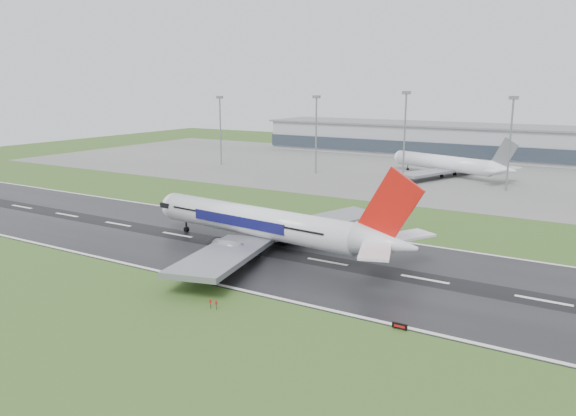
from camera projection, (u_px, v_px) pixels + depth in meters
The scene contains 11 objects.
ground at pixel (327, 262), 112.49m from camera, with size 520.00×520.00×0.00m, color #31531E.
runway at pixel (327, 262), 112.48m from camera, with size 400.00×45.00×0.10m, color black.
apron at pixel (475, 177), 216.94m from camera, with size 400.00×130.00×0.08m, color slate.
terminal at pixel (506, 144), 265.46m from camera, with size 240.00×36.00×15.00m, color #93969E.
main_airliner at pixel (272, 206), 118.02m from camera, with size 66.24×63.08×19.56m, color white, non-canonical shape.
parked_airliner at pixel (448, 155), 215.53m from camera, with size 55.44×51.62×16.25m, color white, non-canonical shape.
runway_sign at pixel (400, 327), 81.33m from camera, with size 2.30×0.26×1.04m, color black, non-canonical shape.
floodmast_0 at pixel (221, 132), 245.67m from camera, with size 0.64×0.64×28.93m, color gray.
floodmast_1 at pixel (316, 136), 221.52m from camera, with size 0.64×0.64×29.62m, color gray.
floodmast_2 at pixel (404, 139), 202.94m from camera, with size 0.64×0.64×31.47m, color gray.
floodmast_3 at pixel (510, 146), 184.77m from camera, with size 0.64×0.64×30.12m, color gray.
Camera 1 is at (48.81, -96.10, 34.92)m, focal length 34.92 mm.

